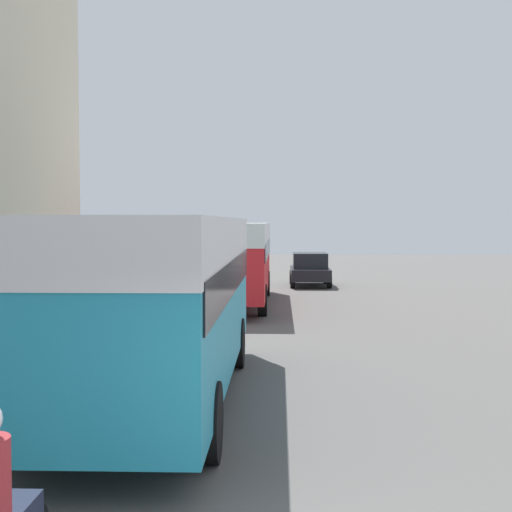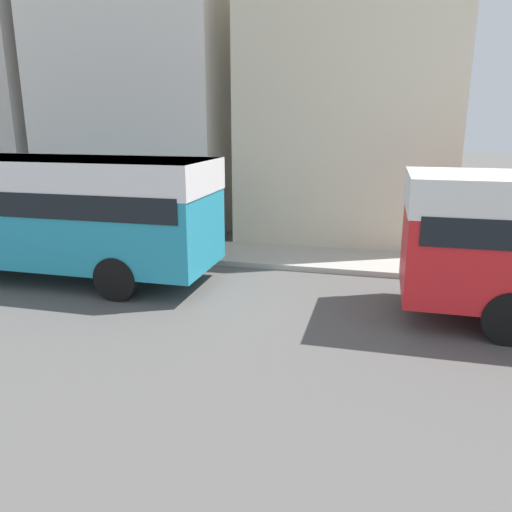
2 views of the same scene
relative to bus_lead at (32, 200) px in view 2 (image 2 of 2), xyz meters
name	(u,v)px [view 2 (image 2 of 2)]	position (x,y,z in m)	size (l,w,h in m)	color
building_midblock	(144,53)	(-6.72, -0.06, 4.23)	(5.08, 6.41, 12.39)	silver
building_far_terrace	(351,85)	(-6.75, 7.22, 3.03)	(5.15, 6.58, 9.98)	beige
bus_lead	(32,200)	(0.00, 0.00, 0.00)	(2.61, 9.28, 3.02)	teal
pedestrian_near_curb	(447,237)	(-2.84, 10.17, -0.98)	(0.38, 0.38, 1.63)	#232838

